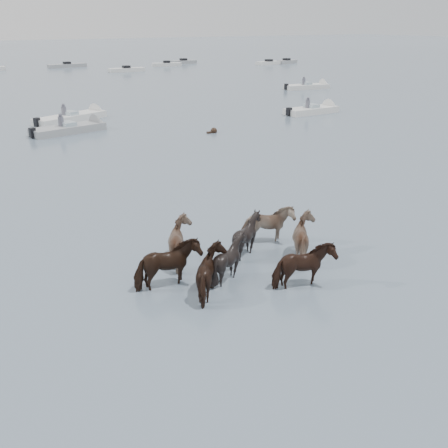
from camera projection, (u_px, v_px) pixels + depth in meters
ground at (279, 282)px, 14.54m from camera, size 400.00×400.00×0.00m
pony_herd at (239, 251)px, 15.11m from camera, size 6.22×4.41×1.56m
swimming_pony at (213, 131)px, 33.71m from camera, size 0.72×0.44×0.44m
motorboat_b at (79, 128)px, 34.16m from camera, size 5.54×2.74×1.92m
motorboat_c at (79, 116)px, 38.17m from camera, size 6.24×3.93×1.92m
motorboat_d at (318, 110)px, 41.02m from camera, size 5.23×1.80×1.92m
motorboat_e at (313, 86)px, 55.33m from camera, size 5.61×2.42×1.92m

